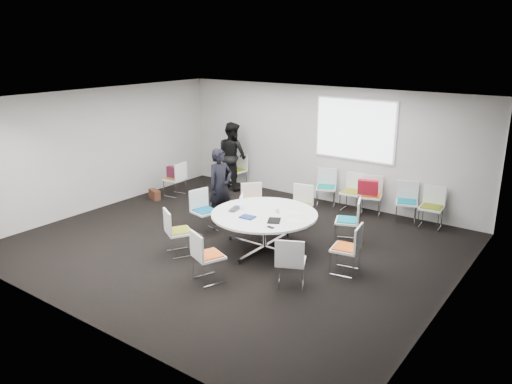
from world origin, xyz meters
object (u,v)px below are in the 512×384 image
Objects in this scene: chair_ring_e at (205,219)px; chair_ring_h at (290,271)px; conference_table at (264,224)px; chair_ring_b at (347,229)px; chair_ring_g at (208,265)px; chair_back_a at (326,194)px; brown_bag at (155,194)px; chair_ring_a at (346,258)px; laptop at (237,209)px; chair_person_back at (236,177)px; chair_back_e at (431,215)px; chair_spare_left at (175,185)px; chair_back_b at (352,199)px; chair_back_d at (406,210)px; maroon_bag at (174,172)px; chair_ring_f at (179,240)px; chair_back_c at (371,203)px; person_main at (220,186)px; chair_ring_c at (300,214)px; person_back at (232,156)px; chair_ring_d at (253,212)px; cup at (277,211)px.

chair_ring_e is 1.00× the size of chair_ring_h.
conference_table is 2.27× the size of chair_ring_b.
chair_back_a is (-0.31, 4.65, 0.00)m from chair_ring_g.
chair_ring_a is at bearing -9.50° from brown_bag.
chair_ring_b is 2.21m from laptop.
conference_table is 4.32m from chair_person_back.
chair_back_e is at bearing -54.75° from laptop.
chair_back_a and chair_spare_left have the same top height.
laptop is at bearing -17.51° from brown_bag.
chair_back_b is 1.29m from chair_back_d.
chair_back_d is 2.20× the size of maroon_bag.
chair_ring_h is 1.00× the size of chair_person_back.
chair_ring_a is 3.64m from chair_back_a.
conference_table is 2.27× the size of chair_spare_left.
chair_ring_f is 1.00× the size of chair_back_b.
chair_ring_f is at bearing -135.84° from conference_table.
chair_back_c is at bearing -11.81° from chair_ring_b.
chair_back_a is 1.00× the size of chair_person_back.
chair_back_e is 1.00× the size of chair_spare_left.
chair_ring_e is at bearing 54.44° from chair_back_b.
chair_ring_h is 1.00× the size of chair_back_e.
person_main is at bearing 16.51° from chair_back_d.
chair_ring_a is 1.00× the size of chair_ring_c.
chair_back_e is (0.55, -0.04, 0.00)m from chair_back_d.
person_back is at bearing 47.41° from chair_ring_b.
chair_back_e reaches higher than brown_bag.
chair_ring_d is at bearing 53.83° from chair_back_b.
chair_ring_a is at bearing 51.44° from chair_ring_f.
chair_ring_b reaches higher than laptop.
chair_back_b is 0.47m from chair_back_c.
person_back is 4.25m from cup.
chair_person_back is (-2.74, 0.02, 0.00)m from chair_back_a.
chair_person_back is 0.49× the size of person_back.
chair_ring_a is 3.45m from person_main.
conference_table is 2.27× the size of chair_ring_g.
chair_ring_b is 1.00× the size of chair_spare_left.
chair_ring_c is at bearing 157.63° from chair_person_back.
chair_ring_c is at bearing 70.27° from chair_back_b.
chair_ring_b is 1.00× the size of chair_back_e.
chair_ring_a and chair_back_c have the same top height.
chair_ring_a is 1.11m from chair_ring_h.
chair_back_b is 1.00× the size of chair_back_e.
chair_ring_d is (-0.87, -0.50, 0.00)m from chair_ring_c.
chair_ring_c is 1.74m from laptop.
person_back is (-4.71, -0.17, 0.62)m from chair_back_d.
chair_ring_g is 2.44× the size of brown_bag.
chair_ring_f is 1.00× the size of chair_ring_g.
chair_ring_d is at bearing 48.58° from chair_back_a.
chair_ring_h and chair_back_e have the same top height.
person_back is (-1.53, 2.86, 0.62)m from chair_ring_e.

